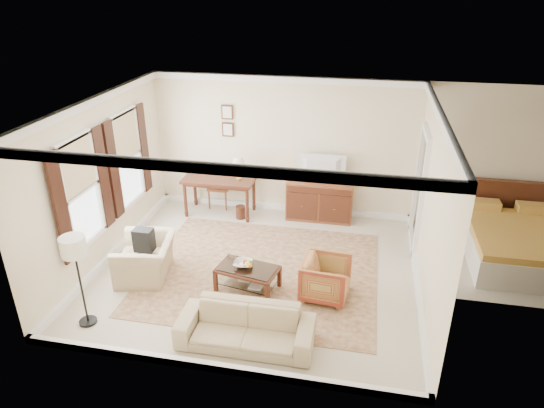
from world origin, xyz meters
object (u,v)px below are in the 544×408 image
(coffee_table, at_px, (248,273))
(sofa, at_px, (245,322))
(sideboard, at_px, (320,200))
(tv, at_px, (321,160))
(striped_armchair, at_px, (326,277))
(writing_desk, at_px, (219,183))
(club_armchair, at_px, (145,252))

(coffee_table, xyz_separation_m, sofa, (0.29, -1.27, 0.06))
(sideboard, relative_size, tv, 1.46)
(striped_armchair, relative_size, sofa, 0.40)
(writing_desk, relative_size, tv, 1.61)
(tv, relative_size, striped_armchair, 1.26)
(writing_desk, relative_size, striped_armchair, 2.02)
(striped_armchair, xyz_separation_m, sofa, (-0.97, -1.32, -0.00))
(club_armchair, bearing_deg, sofa, 47.21)
(club_armchair, relative_size, sofa, 0.56)
(coffee_table, bearing_deg, striped_armchair, 2.08)
(writing_desk, height_order, club_armchair, club_armchair)
(sideboard, distance_m, club_armchair, 3.82)
(sideboard, height_order, striped_armchair, sideboard)
(tv, bearing_deg, writing_desk, 4.43)
(sideboard, height_order, sofa, sideboard)
(tv, distance_m, striped_armchair, 2.92)
(striped_armchair, relative_size, club_armchair, 0.71)
(writing_desk, distance_m, tv, 2.21)
(tv, xyz_separation_m, coffee_table, (-0.86, -2.78, -1.00))
(tv, bearing_deg, striped_armchair, 98.43)
(sideboard, distance_m, striped_armchair, 2.79)
(writing_desk, relative_size, sofa, 0.80)
(sideboard, height_order, coffee_table, sideboard)
(tv, height_order, sofa, tv)
(writing_desk, height_order, striped_armchair, writing_desk)
(writing_desk, distance_m, striped_armchair, 3.62)
(coffee_table, distance_m, club_armchair, 1.79)
(sideboard, relative_size, coffee_table, 1.28)
(club_armchair, height_order, sofa, club_armchair)
(club_armchair, distance_m, sofa, 2.46)
(coffee_table, height_order, club_armchair, club_armchair)
(tv, relative_size, club_armchair, 0.90)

